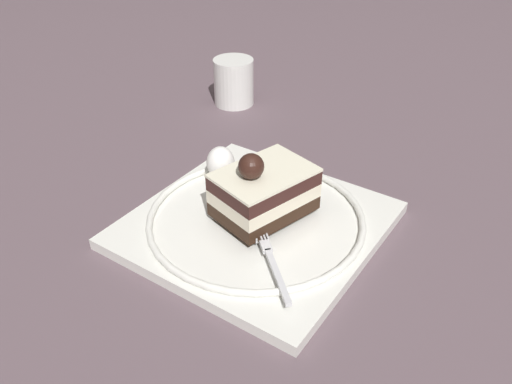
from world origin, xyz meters
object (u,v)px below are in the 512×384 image
(cake_slice, at_px, (264,191))
(fork, at_px, (271,259))
(whipped_cream_dollop, at_px, (221,163))
(drink_glass_near, at_px, (234,83))
(dessert_plate, at_px, (256,222))

(cake_slice, height_order, fork, cake_slice)
(fork, bearing_deg, whipped_cream_dollop, 147.01)
(cake_slice, distance_m, fork, 0.09)
(cake_slice, height_order, drink_glass_near, cake_slice)
(whipped_cream_dollop, xyz_separation_m, fork, (0.14, -0.09, -0.02))
(dessert_plate, relative_size, cake_slice, 2.26)
(whipped_cream_dollop, xyz_separation_m, drink_glass_near, (-0.15, 0.21, -0.01))
(dessert_plate, height_order, drink_glass_near, drink_glass_near)
(fork, height_order, drink_glass_near, drink_glass_near)
(dessert_plate, height_order, fork, fork)
(dessert_plate, xyz_separation_m, cake_slice, (0.00, 0.01, 0.04))
(fork, bearing_deg, cake_slice, 131.07)
(dessert_plate, bearing_deg, whipped_cream_dollop, 155.35)
(whipped_cream_dollop, distance_m, drink_glass_near, 0.26)
(whipped_cream_dollop, bearing_deg, cake_slice, -17.94)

